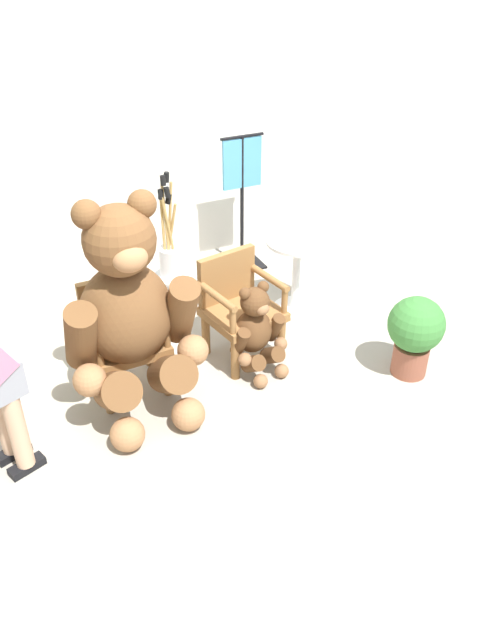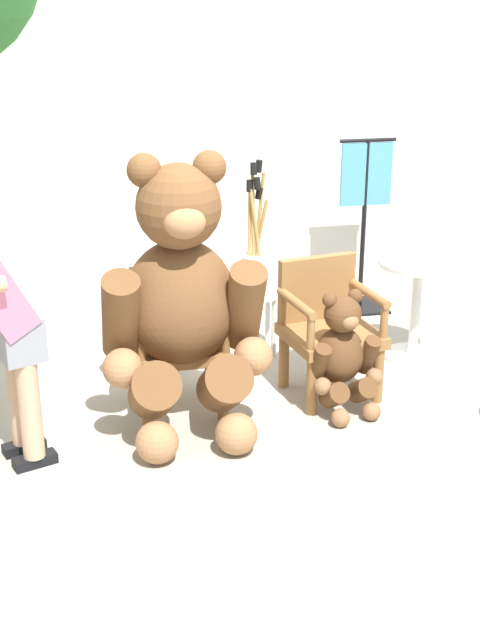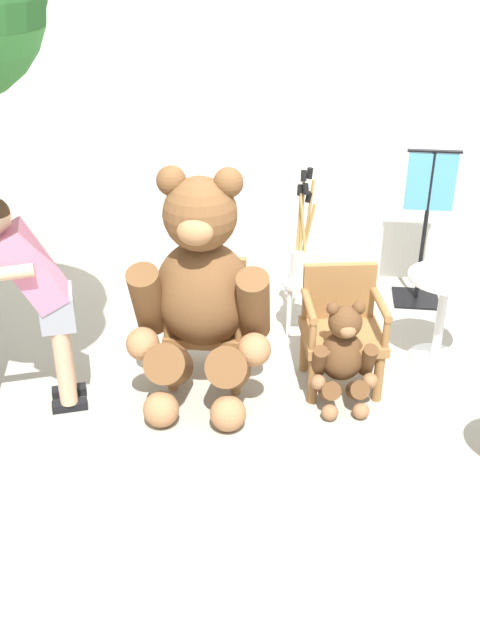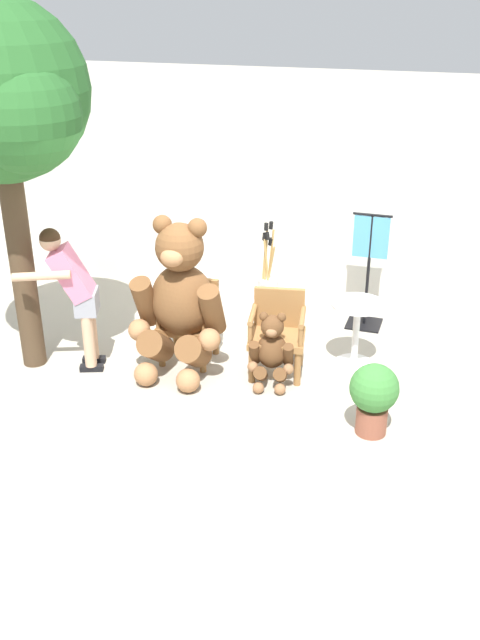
% 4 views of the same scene
% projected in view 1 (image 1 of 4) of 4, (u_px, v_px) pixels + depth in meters
% --- Properties ---
extents(ground_plane, '(60.00, 60.00, 0.00)m').
position_uv_depth(ground_plane, '(211.00, 402.00, 4.72)').
color(ground_plane, '#A8A091').
extents(back_wall, '(10.00, 0.16, 2.80)m').
position_uv_depth(back_wall, '(105.00, 133.00, 5.77)').
color(back_wall, silver).
rests_on(back_wall, ground).
extents(wooden_chair_left, '(0.57, 0.53, 0.86)m').
position_uv_depth(wooden_chair_left, '(123.00, 334.00, 4.67)').
color(wooden_chair_left, olive).
rests_on(wooden_chair_left, ground).
extents(wooden_chair_right, '(0.65, 0.61, 0.86)m').
position_uv_depth(wooden_chair_right, '(239.00, 305.00, 5.02)').
color(wooden_chair_right, olive).
rests_on(wooden_chair_right, ground).
extents(teddy_bear_large, '(0.98, 0.93, 1.63)m').
position_uv_depth(teddy_bear_large, '(130.00, 313.00, 4.29)').
color(teddy_bear_large, brown).
rests_on(teddy_bear_large, ground).
extents(teddy_bear_small, '(0.48, 0.47, 0.77)m').
position_uv_depth(teddy_bear_small, '(256.00, 331.00, 4.86)').
color(teddy_bear_small, brown).
rests_on(teddy_bear_small, ground).
extents(white_stool, '(0.34, 0.34, 0.46)m').
position_uv_depth(white_stool, '(174.00, 285.00, 5.49)').
color(white_stool, silver).
rests_on(white_stool, ground).
extents(brush_bucket, '(0.22, 0.22, 0.91)m').
position_uv_depth(brush_bucket, '(171.00, 254.00, 5.33)').
color(brush_bucket, white).
rests_on(brush_bucket, white_stool).
extents(round_side_table, '(0.56, 0.56, 0.72)m').
position_uv_depth(round_side_table, '(296.00, 267.00, 5.57)').
color(round_side_table, white).
rests_on(round_side_table, ground).
extents(potted_plant, '(0.44, 0.44, 0.68)m').
position_uv_depth(potted_plant, '(415.00, 331.00, 4.82)').
color(potted_plant, brown).
rests_on(potted_plant, ground).
extents(clothing_display_stand, '(0.44, 0.40, 1.36)m').
position_uv_depth(clothing_display_stand, '(242.00, 200.00, 6.18)').
color(clothing_display_stand, black).
rests_on(clothing_display_stand, ground).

